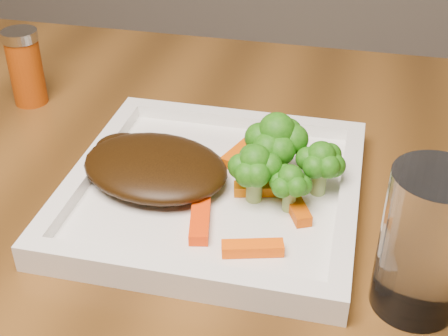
% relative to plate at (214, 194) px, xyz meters
% --- Properties ---
extents(plate, '(0.27, 0.27, 0.01)m').
position_rel_plate_xyz_m(plate, '(0.00, 0.00, 0.00)').
color(plate, white).
rests_on(plate, dining_table).
extents(steak, '(0.17, 0.14, 0.03)m').
position_rel_plate_xyz_m(steak, '(-0.06, 0.00, 0.02)').
color(steak, black).
rests_on(steak, plate).
extents(broccoli_0, '(0.07, 0.07, 0.07)m').
position_rel_plate_xyz_m(broccoli_0, '(0.05, 0.03, 0.04)').
color(broccoli_0, '#126F14').
rests_on(broccoli_0, plate).
extents(broccoli_1, '(0.06, 0.06, 0.06)m').
position_rel_plate_xyz_m(broccoli_1, '(0.10, 0.02, 0.04)').
color(broccoli_1, '#137714').
rests_on(broccoli_1, plate).
extents(broccoli_2, '(0.05, 0.05, 0.06)m').
position_rel_plate_xyz_m(broccoli_2, '(0.07, -0.02, 0.04)').
color(broccoli_2, '#1F6410').
rests_on(broccoli_2, plate).
extents(broccoli_3, '(0.06, 0.06, 0.06)m').
position_rel_plate_xyz_m(broccoli_3, '(0.04, -0.01, 0.04)').
color(broccoli_3, '#3D7914').
rests_on(broccoli_3, plate).
extents(carrot_0, '(0.05, 0.03, 0.01)m').
position_rel_plate_xyz_m(carrot_0, '(0.05, -0.08, 0.01)').
color(carrot_0, '#FF5604').
rests_on(carrot_0, plate).
extents(carrot_2, '(0.03, 0.06, 0.01)m').
position_rel_plate_xyz_m(carrot_2, '(0.00, -0.05, 0.01)').
color(carrot_2, '#FD3904').
rests_on(carrot_2, plate).
extents(carrot_4, '(0.04, 0.06, 0.01)m').
position_rel_plate_xyz_m(carrot_4, '(0.01, 0.06, 0.01)').
color(carrot_4, '#E25403').
rests_on(carrot_4, plate).
extents(carrot_5, '(0.04, 0.05, 0.01)m').
position_rel_plate_xyz_m(carrot_5, '(0.08, -0.02, 0.01)').
color(carrot_5, '#C94803').
rests_on(carrot_5, plate).
extents(carrot_6, '(0.05, 0.03, 0.01)m').
position_rel_plate_xyz_m(carrot_6, '(0.05, 0.00, 0.01)').
color(carrot_6, '#D26403').
rests_on(carrot_6, plate).
extents(spice_shaker, '(0.04, 0.04, 0.09)m').
position_rel_plate_xyz_m(spice_shaker, '(-0.27, 0.14, 0.04)').
color(spice_shaker, '#A33D09').
rests_on(spice_shaker, dining_table).
extents(drinking_glass, '(0.08, 0.08, 0.12)m').
position_rel_plate_xyz_m(drinking_glass, '(0.18, -0.10, 0.05)').
color(drinking_glass, white).
rests_on(drinking_glass, dining_table).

